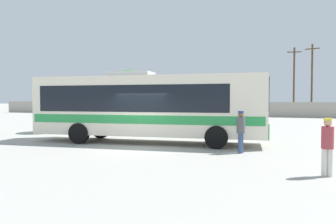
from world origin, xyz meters
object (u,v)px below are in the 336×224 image
at_px(utility_pole_near, 312,79).
at_px(roadside_tree_midleft, 182,86).
at_px(attendant_by_bus_door, 241,129).
at_px(utility_pole_far, 294,81).
at_px(passenger_waiting_on_apron, 327,143).
at_px(parked_car_second_red, 203,111).
at_px(parked_car_leftmost_white, 155,111).
at_px(roadside_tree_left, 129,84).
at_px(vendor_umbrella_secondary_green, 52,106).
at_px(coach_bus_cream_green, 145,105).

height_order(utility_pole_near, roadside_tree_midleft, utility_pole_near).
bearing_deg(attendant_by_bus_door, utility_pole_far, 86.26).
bearing_deg(roadside_tree_midleft, passenger_waiting_on_apron, -65.90).
bearing_deg(utility_pole_far, passenger_waiting_on_apron, -88.85).
bearing_deg(parked_car_second_red, utility_pole_far, 32.94).
bearing_deg(parked_car_leftmost_white, roadside_tree_left, 132.71).
distance_m(parked_car_leftmost_white, utility_pole_far, 19.15).
bearing_deg(passenger_waiting_on_apron, attendant_by_bus_door, 132.40).
bearing_deg(passenger_waiting_on_apron, vendor_umbrella_secondary_green, 155.90).
relative_size(utility_pole_near, roadside_tree_midleft, 1.55).
xyz_separation_m(vendor_umbrella_secondary_green, utility_pole_far, (15.28, 29.24, 3.02)).
relative_size(parked_car_second_red, utility_pole_far, 0.48).
distance_m(coach_bus_cream_green, passenger_waiting_on_apron, 9.31).
height_order(parked_car_leftmost_white, roadside_tree_midleft, roadside_tree_midleft).
xyz_separation_m(coach_bus_cream_green, vendor_umbrella_secondary_green, (-8.05, 2.42, -0.15)).
distance_m(utility_pole_far, roadside_tree_midleft, 16.92).
bearing_deg(coach_bus_cream_green, passenger_waiting_on_apron, -30.81).
bearing_deg(roadside_tree_left, vendor_umbrella_secondary_green, -71.25).
relative_size(coach_bus_cream_green, attendant_by_bus_door, 6.88).
bearing_deg(roadside_tree_left, parked_car_second_red, -29.60).
xyz_separation_m(passenger_waiting_on_apron, roadside_tree_midleft, (-17.44, 38.99, 3.41)).
bearing_deg(parked_car_leftmost_white, coach_bus_cream_green, -67.67).
xyz_separation_m(passenger_waiting_on_apron, vendor_umbrella_secondary_green, (-16.01, 7.16, 0.82)).
relative_size(coach_bus_cream_green, vendor_umbrella_secondary_green, 5.18).
height_order(passenger_waiting_on_apron, utility_pole_near, utility_pole_near).
bearing_deg(vendor_umbrella_secondary_green, coach_bus_cream_green, -16.70).
xyz_separation_m(parked_car_leftmost_white, parked_car_second_red, (6.19, 1.00, -0.02)).
height_order(passenger_waiting_on_apron, parked_car_second_red, passenger_waiting_on_apron).
distance_m(vendor_umbrella_secondary_green, parked_car_leftmost_white, 21.36).
bearing_deg(parked_car_second_red, passenger_waiting_on_apron, -68.68).
height_order(parked_car_second_red, utility_pole_near, utility_pole_near).
bearing_deg(coach_bus_cream_green, roadside_tree_left, 119.14).
bearing_deg(roadside_tree_left, attendant_by_bus_door, -55.88).
relative_size(vendor_umbrella_secondary_green, roadside_tree_left, 0.32).
distance_m(utility_pole_far, roadside_tree_left, 25.77).
distance_m(attendant_by_bus_door, utility_pole_far, 33.51).
xyz_separation_m(attendant_by_bus_door, vendor_umbrella_secondary_green, (-13.11, 3.98, 0.79)).
xyz_separation_m(utility_pole_near, utility_pole_far, (-2.18, 0.52, -0.12)).
bearing_deg(parked_car_leftmost_white, attendant_by_bus_door, -59.66).
bearing_deg(utility_pole_near, parked_car_second_red, -153.50).
distance_m(coach_bus_cream_green, attendant_by_bus_door, 5.37).
bearing_deg(parked_car_second_red, roadside_tree_left, 150.40).
relative_size(vendor_umbrella_secondary_green, utility_pole_far, 0.25).
xyz_separation_m(parked_car_second_red, roadside_tree_left, (-14.97, 8.50, 4.11)).
relative_size(passenger_waiting_on_apron, vendor_umbrella_secondary_green, 0.73).
bearing_deg(coach_bus_cream_green, parked_car_leftmost_white, 112.33).
bearing_deg(utility_pole_near, roadside_tree_midleft, 170.65).
height_order(utility_pole_near, utility_pole_far, utility_pole_near).
height_order(attendant_by_bus_door, vendor_umbrella_secondary_green, vendor_umbrella_secondary_green).
height_order(vendor_umbrella_secondary_green, utility_pole_far, utility_pole_far).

